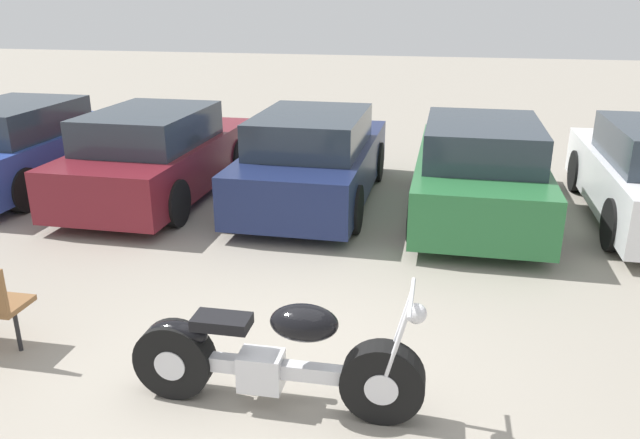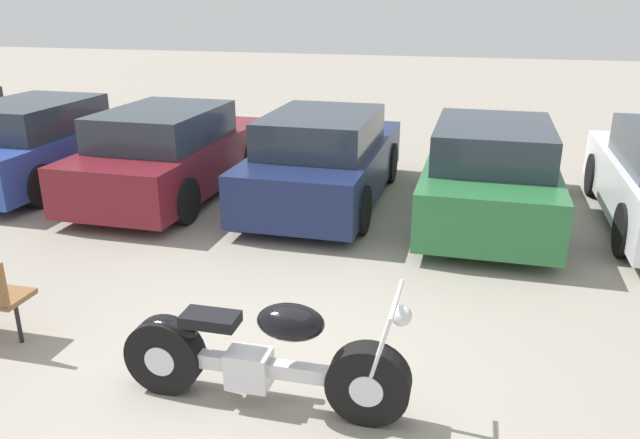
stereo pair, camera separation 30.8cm
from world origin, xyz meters
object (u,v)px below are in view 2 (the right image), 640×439
object	(u,v)px
parked_car_navy	(325,159)
parked_car_green	(490,173)
parked_car_maroon	(171,154)
motorcycle	(260,357)
parked_car_blue	(43,143)

from	to	relation	value
parked_car_navy	parked_car_green	bearing A→B (deg)	-3.57
parked_car_maroon	parked_car_navy	distance (m)	2.47
motorcycle	parked_car_navy	bearing A→B (deg)	98.65
parked_car_blue	parked_car_navy	size ratio (longest dim) A/B	1.00
parked_car_blue	parked_car_green	bearing A→B (deg)	-0.27
parked_car_blue	parked_car_maroon	world-z (taller)	same
motorcycle	parked_car_green	distance (m)	5.24
parked_car_blue	parked_car_maroon	bearing A→B (deg)	-2.97
parked_car_navy	parked_car_blue	bearing A→B (deg)	-178.62
parked_car_maroon	parked_car_navy	world-z (taller)	same
parked_car_maroon	parked_car_green	size ratio (longest dim) A/B	1.00
parked_car_blue	parked_car_navy	bearing A→B (deg)	1.38
parked_car_green	parked_car_maroon	bearing A→B (deg)	-178.92
parked_car_green	parked_car_navy	bearing A→B (deg)	176.43
parked_car_blue	parked_car_green	world-z (taller)	same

